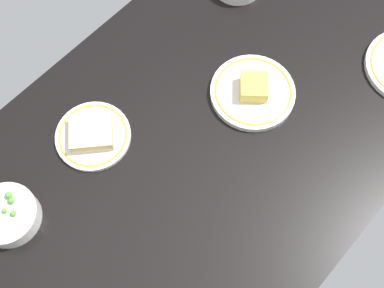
# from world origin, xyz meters

# --- Properties ---
(dining_table) EXTENTS (1.46, 0.82, 0.04)m
(dining_table) POSITION_xyz_m (0.00, 0.00, 0.02)
(dining_table) COLOR black
(dining_table) RESTS_ON ground
(plate_cheese) EXTENTS (0.21, 0.21, 0.05)m
(plate_cheese) POSITION_xyz_m (0.20, -0.01, 0.05)
(plate_cheese) COLOR white
(plate_cheese) RESTS_ON dining_table
(plate_sandwich) EXTENTS (0.18, 0.18, 0.04)m
(plate_sandwich) POSITION_xyz_m (-0.14, 0.19, 0.05)
(plate_sandwich) COLOR white
(plate_sandwich) RESTS_ON dining_table
(bowl_peas) EXTENTS (0.14, 0.14, 0.06)m
(bowl_peas) POSITION_xyz_m (-0.39, 0.18, 0.07)
(bowl_peas) COLOR white
(bowl_peas) RESTS_ON dining_table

